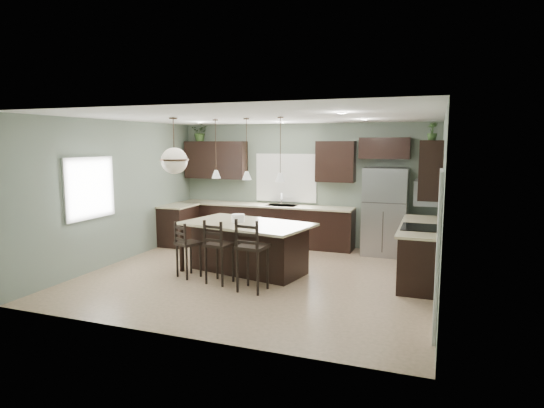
{
  "coord_description": "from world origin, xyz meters",
  "views": [
    {
      "loc": [
        2.93,
        -7.34,
        2.36
      ],
      "look_at": [
        0.1,
        0.4,
        1.25
      ],
      "focal_mm": 30.0,
      "sensor_mm": 36.0,
      "label": 1
    }
  ],
  "objects": [
    {
      "name": "fridge_header",
      "position": [
        1.85,
        2.58,
        2.25
      ],
      "size": [
        1.05,
        0.34,
        0.45
      ],
      "primitive_type": "cube",
      "color": "black",
      "rests_on": "room_shell"
    },
    {
      "name": "left_return_countertop",
      "position": [
        -2.68,
        1.7,
        0.92
      ],
      "size": [
        0.66,
        0.96,
        0.04
      ],
      "primitive_type": "cube",
      "color": "beige",
      "rests_on": "left_return_cabs"
    },
    {
      "name": "window_left",
      "position": [
        -2.98,
        -0.8,
        1.55
      ],
      "size": [
        0.02,
        1.1,
        1.0
      ],
      "primitive_type": "cube",
      "color": "white",
      "rests_on": "room_shell"
    },
    {
      "name": "kitchen_island",
      "position": [
        -0.28,
        0.11,
        0.46
      ],
      "size": [
        2.5,
        1.75,
        0.92
      ],
      "primitive_type": "cube",
      "rotation": [
        0.0,
        0.0,
        -0.21
      ],
      "color": "black",
      "rests_on": "ground"
    },
    {
      "name": "back_lower_cabs",
      "position": [
        -0.85,
        2.45,
        0.45
      ],
      "size": [
        4.2,
        0.6,
        0.9
      ],
      "primitive_type": "cube",
      "color": "black",
      "rests_on": "ground"
    },
    {
      "name": "wall_oven_front",
      "position": [
        2.4,
        0.6,
        0.45
      ],
      "size": [
        0.01,
        0.72,
        0.6
      ],
      "primitive_type": "cube",
      "color": "gray",
      "rests_on": "right_lower_cabs"
    },
    {
      "name": "pendant_center",
      "position": [
        -0.28,
        0.11,
        2.25
      ],
      "size": [
        0.17,
        0.17,
        1.1
      ],
      "primitive_type": null,
      "color": "white",
      "rests_on": "room_shell"
    },
    {
      "name": "back_countertop",
      "position": [
        -0.85,
        2.43,
        0.92
      ],
      "size": [
        4.2,
        0.66,
        0.04
      ],
      "primitive_type": "cube",
      "color": "beige",
      "rests_on": "back_lower_cabs"
    },
    {
      "name": "sink_inset",
      "position": [
        -0.4,
        2.43,
        0.94
      ],
      "size": [
        0.7,
        0.45,
        0.01
      ],
      "primitive_type": "cube",
      "color": "gray",
      "rests_on": "back_countertop"
    },
    {
      "name": "chandelier",
      "position": [
        -1.4,
        -0.46,
        2.31
      ],
      "size": [
        0.5,
        0.5,
        0.98
      ],
      "primitive_type": null,
      "color": "beige",
      "rests_on": "room_shell"
    },
    {
      "name": "plant_back_left",
      "position": [
        -2.54,
        2.55,
        2.62
      ],
      "size": [
        0.41,
        0.36,
        0.45
      ],
      "primitive_type": "imported",
      "rotation": [
        0.0,
        0.0,
        0.02
      ],
      "color": "#2E4A20",
      "rests_on": "back_upper_left"
    },
    {
      "name": "right_upper_cabs",
      "position": [
        2.83,
        0.87,
        1.95
      ],
      "size": [
        0.34,
        2.35,
        0.9
      ],
      "primitive_type": "cube",
      "color": "black",
      "rests_on": "room_shell"
    },
    {
      "name": "right_lower_cabs",
      "position": [
        2.7,
        0.87,
        0.45
      ],
      "size": [
        0.6,
        2.35,
        0.9
      ],
      "primitive_type": "cube",
      "color": "black",
      "rests_on": "ground"
    },
    {
      "name": "room_shell",
      "position": [
        0.0,
        0.0,
        1.7
      ],
      "size": [
        6.0,
        6.0,
        6.0
      ],
      "color": "slate",
      "rests_on": "ground"
    },
    {
      "name": "left_return_cabs",
      "position": [
        -2.7,
        1.7,
        0.45
      ],
      "size": [
        0.6,
        0.9,
        0.9
      ],
      "primitive_type": "cube",
      "color": "black",
      "rests_on": "ground"
    },
    {
      "name": "ground",
      "position": [
        0.0,
        0.0,
        0.0
      ],
      "size": [
        6.0,
        6.0,
        0.0
      ],
      "primitive_type": "plane",
      "color": "#9E8466",
      "rests_on": "ground"
    },
    {
      "name": "refrigerator",
      "position": [
        1.92,
        2.38,
        0.93
      ],
      "size": [
        0.9,
        0.74,
        1.85
      ],
      "primitive_type": "cube",
      "color": "#93939B",
      "rests_on": "ground"
    },
    {
      "name": "plant_right_wall",
      "position": [
        2.8,
        1.6,
        2.57
      ],
      "size": [
        0.24,
        0.24,
        0.34
      ],
      "primitive_type": "imported",
      "rotation": [
        0.0,
        0.0,
        -0.38
      ],
      "color": "#2D4B20",
      "rests_on": "right_upper_cabs"
    },
    {
      "name": "bar_stool_right",
      "position": [
        0.22,
        -0.83,
        0.59
      ],
      "size": [
        0.47,
        0.47,
        1.19
      ],
      "primitive_type": "cube",
      "rotation": [
        0.0,
        0.0,
        -0.08
      ],
      "color": "black",
      "rests_on": "ground"
    },
    {
      "name": "right_countertop",
      "position": [
        2.68,
        0.87,
        0.92
      ],
      "size": [
        0.66,
        2.35,
        0.04
      ],
      "primitive_type": "cube",
      "color": "beige",
      "rests_on": "right_lower_cabs"
    },
    {
      "name": "cooktop",
      "position": [
        2.68,
        0.6,
        0.94
      ],
      "size": [
        0.58,
        0.75,
        0.02
      ],
      "primitive_type": "cube",
      "color": "black",
      "rests_on": "right_countertop"
    },
    {
      "name": "pendant_left",
      "position": [
        -0.96,
        0.26,
        2.25
      ],
      "size": [
        0.17,
        0.17,
        1.1
      ],
      "primitive_type": null,
      "color": "silver",
      "rests_on": "room_shell"
    },
    {
      "name": "bar_stool_left",
      "position": [
        -1.14,
        -0.51,
        0.5
      ],
      "size": [
        0.49,
        0.49,
        1.0
      ],
      "primitive_type": "cube",
      "rotation": [
        0.0,
        0.0,
        -0.43
      ],
      "color": "black",
      "rests_on": "ground"
    },
    {
      "name": "pendant_right",
      "position": [
        0.41,
        -0.04,
        2.25
      ],
      "size": [
        0.17,
        0.17,
        1.1
      ],
      "primitive_type": null,
      "color": "white",
      "rests_on": "room_shell"
    },
    {
      "name": "bar_stool_center",
      "position": [
        -0.46,
        -0.64,
        0.55
      ],
      "size": [
        0.46,
        0.46,
        1.1
      ],
      "primitive_type": "cube",
      "rotation": [
        0.0,
        0.0,
        -0.14
      ],
      "color": "black",
      "rests_on": "ground"
    },
    {
      "name": "pantry_door",
      "position": [
        2.98,
        -1.55,
        1.02
      ],
      "size": [
        0.04,
        0.82,
        2.04
      ],
      "primitive_type": "cube",
      "color": "white",
      "rests_on": "ground"
    },
    {
      "name": "serving_dish",
      "position": [
        -0.47,
        0.15,
        0.99
      ],
      "size": [
        0.24,
        0.24,
        0.14
      ],
      "primitive_type": "cylinder",
      "color": "white",
      "rests_on": "kitchen_island"
    },
    {
      "name": "back_upper_right",
      "position": [
        0.8,
        2.58,
        1.95
      ],
      "size": [
        0.85,
        0.34,
        0.9
      ],
      "primitive_type": "cube",
      "color": "black",
      "rests_on": "room_shell"
    },
    {
      "name": "faucet",
      "position": [
        -0.4,
        2.4,
        1.08
      ],
      "size": [
        0.02,
        0.02,
        0.28
      ],
      "primitive_type": "cylinder",
      "color": "silver",
      "rests_on": "back_countertop"
    },
    {
      "name": "microwave",
      "position": [
        2.78,
        0.6,
        1.55
      ],
      "size": [
        0.4,
        0.75,
        0.4
      ],
      "primitive_type": "cube",
      "color": "gray",
      "rests_on": "right_upper_cabs"
    },
    {
      "name": "window_back",
      "position": [
        -0.4,
        2.73,
        1.55
      ],
      "size": [
        1.35,
        0.02,
        1.0
      ],
      "primitive_type": "cube",
      "color": "white",
      "rests_on": "room_shell"
    },
    {
      "name": "back_upper_left",
      "position": [
        -2.15,
        2.58,
        1.95
      ],
      "size": [
        1.55,
        0.34,
        0.9
      ],
      "primitive_type": "cube",
      "color": "black",
      "rests_on": "room_shell"
    }
  ]
}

